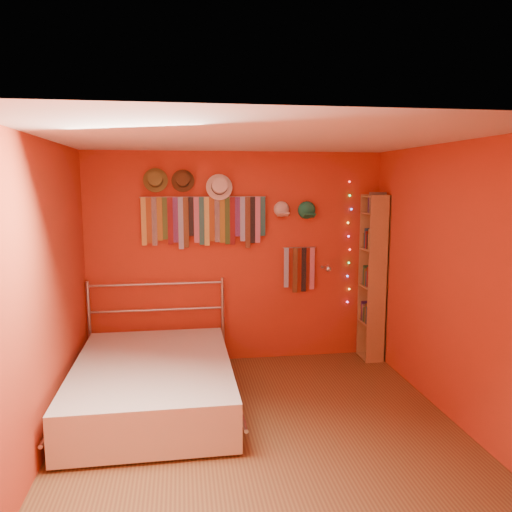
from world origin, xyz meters
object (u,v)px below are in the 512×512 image
tie_rack (204,219)px  bookshelf (376,277)px  bed (153,382)px  reading_lamp (327,268)px

tie_rack → bookshelf: size_ratio=0.72×
bookshelf → bed: size_ratio=0.93×
tie_rack → reading_lamp: tie_rack is taller
reading_lamp → bookshelf: size_ratio=0.15×
tie_rack → reading_lamp: size_ratio=4.82×
bookshelf → reading_lamp: bearing=-178.8°
reading_lamp → bed: (-2.00, -0.95, -0.90)m
bed → tie_rack: bearing=63.1°
tie_rack → bookshelf: 2.17m
reading_lamp → bed: 2.39m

